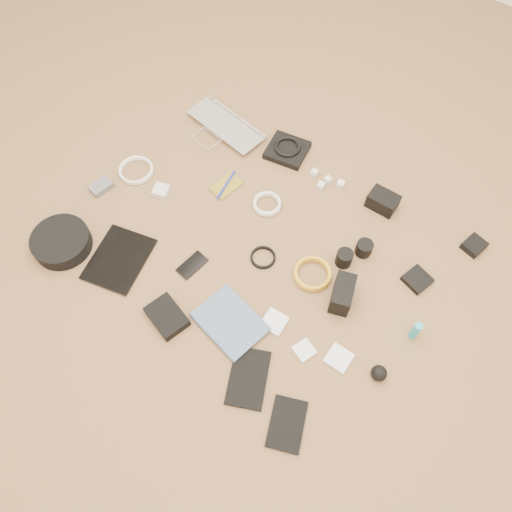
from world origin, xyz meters
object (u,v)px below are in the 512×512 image
Objects in this scene: dslr_camera at (383,201)px; headphone_case at (61,242)px; laptop at (217,132)px; tablet at (119,259)px; phone at (192,265)px; paperback at (211,339)px.

dslr_camera is 0.53× the size of headphone_case.
laptop is 1.43× the size of tablet.
laptop is at bearing -174.81° from dslr_camera.
laptop is 3.13× the size of phone.
tablet is 0.28m from phone.
laptop is 1.54× the size of paperback.
dslr_camera reaches higher than headphone_case.
dslr_camera is 0.49× the size of paperback.
paperback is (0.69, 0.03, -0.02)m from headphone_case.
dslr_camera is at bearing 14.56° from laptop.
tablet is at bearing -131.64° from dslr_camera.
headphone_case is (-0.13, -0.79, 0.02)m from laptop.
headphone_case is at bearing -173.90° from tablet.
phone is at bearing 63.00° from paperback.
dslr_camera is 1.26m from headphone_case.
headphone_case is (-0.90, -0.87, -0.00)m from dslr_camera.
tablet is (-0.69, -0.79, -0.03)m from dslr_camera.
laptop is at bearing 80.44° from headphone_case.
tablet is at bearing 20.15° from headphone_case.
dslr_camera reaches higher than laptop.
laptop is 0.95m from paperback.
laptop is at bearing 47.73° from paperback.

